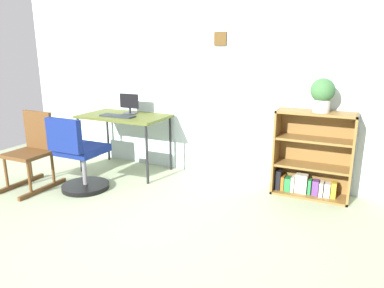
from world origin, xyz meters
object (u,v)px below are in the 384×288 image
object	(u,v)px
bookshelf_low	(311,159)
monitor	(129,104)
rocking_chair	(33,149)
desk	(124,119)
keyboard	(118,116)
office_chair	(79,160)
potted_plant_on_shelf	(322,93)

from	to	relation	value
bookshelf_low	monitor	bearing A→B (deg)	-177.02
rocking_chair	bookshelf_low	size ratio (longest dim) A/B	0.93
desk	keyboard	world-z (taller)	keyboard
monitor	office_chair	xyz separation A→B (m)	(-0.07, -0.87, -0.48)
desk	potted_plant_on_shelf	xyz separation A→B (m)	(2.28, 0.16, 0.43)
desk	keyboard	distance (m)	0.13
desk	bookshelf_low	world-z (taller)	bookshelf_low
desk	rocking_chair	xyz separation A→B (m)	(-0.61, -0.89, -0.23)
monitor	office_chair	size ratio (longest dim) A/B	0.31
office_chair	rocking_chair	bearing A→B (deg)	-167.98
rocking_chair	bookshelf_low	bearing A→B (deg)	21.28
monitor	rocking_chair	xyz separation A→B (m)	(-0.62, -0.99, -0.41)
rocking_chair	desk	bearing A→B (deg)	55.55
keyboard	potted_plant_on_shelf	size ratio (longest dim) A/B	1.31
desk	office_chair	bearing A→B (deg)	-93.89
rocking_chair	potted_plant_on_shelf	xyz separation A→B (m)	(2.89, 1.05, 0.66)
office_chair	potted_plant_on_shelf	distance (m)	2.62
bookshelf_low	desk	bearing A→B (deg)	-174.45
monitor	office_chair	distance (m)	1.00
keyboard	office_chair	distance (m)	0.75
keyboard	rocking_chair	xyz separation A→B (m)	(-0.60, -0.77, -0.30)
monitor	rocking_chair	distance (m)	1.24
monitor	office_chair	world-z (taller)	monitor
monitor	keyboard	xyz separation A→B (m)	(-0.02, -0.22, -0.11)
desk	office_chair	world-z (taller)	office_chair
monitor	bookshelf_low	distance (m)	2.26
keyboard	bookshelf_low	bearing A→B (deg)	8.53
desk	rocking_chair	distance (m)	1.10
desk	rocking_chair	size ratio (longest dim) A/B	1.26
desk	office_chair	size ratio (longest dim) A/B	1.28
monitor	desk	bearing A→B (deg)	-98.41
desk	keyboard	bearing A→B (deg)	-94.14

